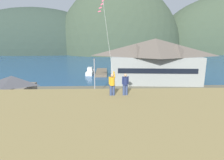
% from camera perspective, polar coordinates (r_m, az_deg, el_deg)
% --- Properties ---
extents(ground_plane, '(600.00, 600.00, 0.00)m').
position_cam_1_polar(ground_plane, '(25.18, -1.99, -12.24)').
color(ground_plane, '#66604C').
extents(parking_lot_pad, '(40.00, 20.00, 0.10)m').
position_cam_1_polar(parking_lot_pad, '(29.76, -1.96, -8.05)').
color(parking_lot_pad, slate).
rests_on(parking_lot_pad, ground).
extents(bay_water, '(360.00, 84.00, 0.03)m').
position_cam_1_polar(bay_water, '(83.47, -1.86, 5.59)').
color(bay_water, navy).
rests_on(bay_water, ground).
extents(far_hill_west_ridge, '(111.59, 47.03, 59.51)m').
position_cam_1_polar(far_hill_west_ridge, '(141.73, -22.29, 7.67)').
color(far_hill_west_ridge, '#2D3D33').
rests_on(far_hill_west_ridge, ground).
extents(far_hill_east_peak, '(83.12, 60.98, 90.04)m').
position_cam_1_polar(far_hill_east_peak, '(131.89, 2.08, 8.29)').
color(far_hill_east_peak, '#3D4C38').
rests_on(far_hill_east_peak, ground).
extents(harbor_lodge, '(22.17, 11.29, 10.34)m').
position_cam_1_polar(harbor_lodge, '(45.89, 12.78, 6.13)').
color(harbor_lodge, '#999E99').
rests_on(harbor_lodge, ground).
extents(storage_shed_near_lot, '(6.98, 5.38, 4.65)m').
position_cam_1_polar(storage_shed_near_lot, '(34.52, -27.78, -2.49)').
color(storage_shed_near_lot, '#756B5B').
rests_on(storage_shed_near_lot, ground).
extents(wharf_dock, '(3.20, 11.39, 0.70)m').
position_cam_1_polar(wharf_dock, '(56.36, -3.20, 2.34)').
color(wharf_dock, '#70604C').
rests_on(wharf_dock, ground).
extents(moored_boat_wharfside, '(2.32, 5.92, 2.16)m').
position_cam_1_polar(moored_boat_wharfside, '(55.16, -6.62, 2.43)').
color(moored_boat_wharfside, silver).
rests_on(moored_boat_wharfside, ground).
extents(parked_car_corner_spot, '(4.20, 2.06, 1.82)m').
position_cam_1_polar(parked_car_corner_spot, '(34.22, 22.63, -4.46)').
color(parked_car_corner_spot, black).
rests_on(parked_car_corner_spot, parking_lot_pad).
extents(parked_car_mid_row_near, '(4.31, 2.28, 1.82)m').
position_cam_1_polar(parked_car_mid_row_near, '(30.85, 30.80, -7.18)').
color(parked_car_mid_row_near, silver).
rests_on(parked_car_mid_row_near, parking_lot_pad).
extents(parked_car_front_row_red, '(4.28, 2.21, 1.82)m').
position_cam_1_polar(parked_car_front_row_red, '(27.79, 23.57, -8.50)').
color(parked_car_front_row_red, red).
rests_on(parked_car_front_row_red, parking_lot_pad).
extents(parked_car_mid_row_center, '(4.30, 2.25, 1.82)m').
position_cam_1_polar(parked_car_mid_row_center, '(32.97, 12.71, -4.39)').
color(parked_car_mid_row_center, black).
rests_on(parked_car_mid_row_center, parking_lot_pad).
extents(parked_car_lone_by_shed, '(4.26, 2.18, 1.82)m').
position_cam_1_polar(parked_car_lone_by_shed, '(30.98, 0.05, -5.19)').
color(parked_car_lone_by_shed, '#236633').
rests_on(parked_car_lone_by_shed, parking_lot_pad).
extents(parked_car_back_row_right, '(4.34, 2.33, 1.82)m').
position_cam_1_polar(parked_car_back_row_right, '(25.55, 2.23, -9.25)').
color(parked_car_back_row_right, '#9EA3A8').
rests_on(parked_car_back_row_right, parking_lot_pad).
extents(parked_car_mid_row_far, '(4.26, 2.17, 1.82)m').
position_cam_1_polar(parked_car_mid_row_far, '(27.84, -22.43, -8.35)').
color(parked_car_mid_row_far, '#236633').
rests_on(parked_car_mid_row_far, parking_lot_pad).
extents(parking_light_pole, '(0.24, 0.78, 6.80)m').
position_cam_1_polar(parking_light_pole, '(34.07, -5.32, 1.59)').
color(parking_light_pole, '#ADADB2').
rests_on(parking_light_pole, parking_lot_pad).
extents(person_kite_flyer, '(0.52, 0.68, 1.86)m').
position_cam_1_polar(person_kite_flyer, '(14.75, 0.06, -1.11)').
color(person_kite_flyer, '#384770').
rests_on(person_kite_flyer, grassy_hill_foreground).
extents(person_companion, '(0.54, 0.40, 1.74)m').
position_cam_1_polar(person_companion, '(14.87, 4.05, -1.09)').
color(person_companion, '#384770').
rests_on(person_companion, grassy_hill_foreground).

